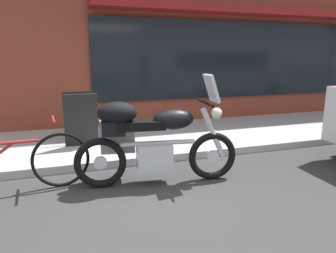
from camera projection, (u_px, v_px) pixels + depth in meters
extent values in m
plane|color=#313131|center=(167.00, 193.00, 3.75)|extent=(80.00, 80.00, 0.00)
torus|color=black|center=(212.00, 156.00, 4.12)|extent=(0.65, 0.18, 0.64)
cylinder|color=silver|center=(212.00, 156.00, 4.12)|extent=(0.17, 0.08, 0.16)
torus|color=black|center=(100.00, 163.00, 3.85)|extent=(0.65, 0.18, 0.64)
cylinder|color=silver|center=(100.00, 163.00, 3.85)|extent=(0.17, 0.08, 0.16)
cube|color=silver|center=(154.00, 156.00, 3.96)|extent=(0.48, 0.36, 0.32)
cylinder|color=silver|center=(158.00, 143.00, 3.94)|extent=(0.95, 0.19, 0.06)
ellipsoid|color=black|center=(174.00, 119.00, 3.91)|extent=(0.55, 0.35, 0.26)
cube|color=black|center=(140.00, 125.00, 3.84)|extent=(0.63, 0.32, 0.11)
cube|color=black|center=(113.00, 128.00, 3.79)|extent=(0.31, 0.26, 0.18)
cylinder|color=silver|center=(213.00, 133.00, 4.05)|extent=(0.35, 0.12, 0.67)
cylinder|color=black|center=(205.00, 103.00, 3.94)|extent=(0.12, 0.62, 0.04)
cube|color=silver|center=(211.00, 88.00, 3.91)|extent=(0.19, 0.34, 0.35)
sphere|color=#EAEACC|center=(217.00, 113.00, 4.00)|extent=(0.14, 0.14, 0.14)
cube|color=#B0B0B0|center=(117.00, 136.00, 4.06)|extent=(0.46, 0.26, 0.44)
cube|color=black|center=(116.00, 134.00, 4.16)|extent=(0.37, 0.07, 0.03)
ellipsoid|color=black|center=(117.00, 113.00, 3.76)|extent=(0.52, 0.38, 0.28)
torus|color=black|center=(61.00, 160.00, 3.88)|extent=(0.70, 0.09, 0.70)
cylinder|color=#B22323|center=(12.00, 143.00, 3.62)|extent=(0.58, 0.08, 0.04)
cylinder|color=#B22323|center=(53.00, 119.00, 3.74)|extent=(0.06, 0.48, 0.03)
cube|color=black|center=(81.00, 120.00, 5.19)|extent=(0.55, 0.19, 0.90)
cube|color=black|center=(80.00, 118.00, 5.39)|extent=(0.55, 0.19, 0.90)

